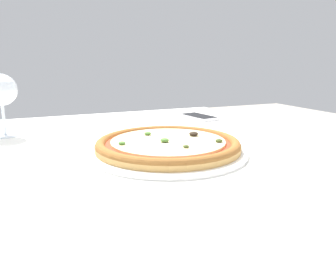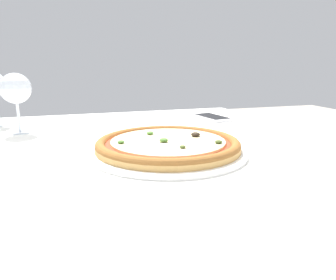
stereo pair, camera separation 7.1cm
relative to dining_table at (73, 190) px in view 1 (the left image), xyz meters
The scene contains 4 objects.
dining_table is the anchor object (origin of this frame).
pizza_plate 0.24m from the dining_table, 20.36° to the right, with size 0.35×0.35×0.04m.
wine_glass_far_right 0.35m from the dining_table, 118.55° to the left, with size 0.08×0.08×0.17m.
cell_phone 0.56m from the dining_table, 31.57° to the left, with size 0.09×0.15×0.01m.
Camera 1 is at (-0.07, -0.71, 0.93)m, focal length 35.00 mm.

